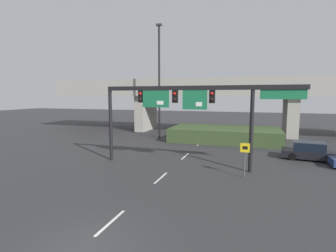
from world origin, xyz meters
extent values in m
plane|color=#2D2D30|center=(0.00, 0.00, 0.00)|extent=(160.00, 160.00, 0.00)
cube|color=silver|center=(0.00, 1.84, 0.00)|extent=(0.14, 2.40, 0.01)
cube|color=silver|center=(0.00, 8.25, 0.00)|extent=(0.14, 2.40, 0.01)
cube|color=silver|center=(0.00, 14.65, 0.00)|extent=(0.14, 2.40, 0.01)
cube|color=silver|center=(0.00, 21.06, 0.00)|extent=(0.14, 2.40, 0.01)
cube|color=silver|center=(0.00, 27.47, 0.00)|extent=(0.14, 2.40, 0.01)
cylinder|color=black|center=(-5.56, 11.50, 3.05)|extent=(0.28, 0.28, 6.11)
cylinder|color=black|center=(5.56, 11.50, 3.05)|extent=(0.28, 0.28, 6.11)
cube|color=black|center=(1.74, 11.50, 5.95)|extent=(14.61, 0.32, 0.32)
cube|color=black|center=(-2.78, 11.50, 5.31)|extent=(0.40, 0.28, 0.95)
sphere|color=red|center=(-2.78, 11.33, 5.53)|extent=(0.22, 0.22, 0.22)
sphere|color=black|center=(-2.78, 11.33, 5.10)|extent=(0.22, 0.22, 0.22)
cube|color=black|center=(0.00, 11.50, 5.31)|extent=(0.40, 0.28, 0.95)
sphere|color=red|center=(0.00, 11.33, 5.53)|extent=(0.22, 0.22, 0.22)
sphere|color=black|center=(0.00, 11.33, 5.10)|extent=(0.22, 0.22, 0.22)
cube|color=black|center=(2.78, 11.50, 5.31)|extent=(0.40, 0.28, 0.95)
sphere|color=red|center=(2.78, 11.33, 5.53)|extent=(0.22, 0.22, 0.22)
sphere|color=black|center=(2.78, 11.33, 5.10)|extent=(0.22, 0.22, 0.22)
cube|color=#196B42|center=(-1.53, 11.40, 5.13)|extent=(2.16, 0.08, 1.31)
cube|color=white|center=(-1.15, 11.35, 4.84)|extent=(0.54, 0.03, 0.29)
cube|color=#196B42|center=(1.53, 11.40, 5.08)|extent=(1.83, 0.08, 1.42)
cube|color=white|center=(1.85, 11.35, 4.76)|extent=(0.46, 0.03, 0.31)
cube|color=#196B42|center=(7.48, 11.44, 5.47)|extent=(2.88, 0.07, 0.64)
cylinder|color=#4C4C4C|center=(5.22, 10.02, 1.18)|extent=(0.08, 0.08, 2.36)
cube|color=yellow|center=(5.22, 9.97, 2.01)|extent=(0.60, 0.03, 0.60)
cube|color=black|center=(5.22, 9.95, 2.01)|extent=(0.33, 0.01, 0.21)
cylinder|color=black|center=(-5.60, 23.42, 6.88)|extent=(0.24, 0.24, 13.77)
cube|color=#333333|center=(-5.60, 23.42, 13.89)|extent=(0.70, 0.36, 0.24)
cube|color=#A39E93|center=(0.00, 30.37, 6.06)|extent=(48.59, 7.17, 1.52)
cube|color=#A39E93|center=(0.00, 26.98, 7.27)|extent=(48.59, 0.40, 0.90)
cube|color=#A39E93|center=(-10.33, 30.37, 2.65)|extent=(1.40, 5.74, 5.30)
cube|color=#A39E93|center=(10.33, 30.37, 2.65)|extent=(1.40, 5.74, 5.30)
cube|color=#384C28|center=(2.53, 23.94, 0.78)|extent=(12.51, 6.75, 1.56)
cube|color=black|center=(10.41, 16.74, 0.47)|extent=(4.81, 2.43, 0.62)
cube|color=black|center=(10.23, 16.77, 1.14)|extent=(2.59, 1.96, 0.72)
cylinder|color=black|center=(11.93, 17.36, 0.32)|extent=(0.66, 0.30, 0.64)
cylinder|color=black|center=(11.72, 15.75, 0.32)|extent=(0.66, 0.30, 0.64)
cylinder|color=black|center=(9.10, 17.74, 0.32)|extent=(0.66, 0.30, 0.64)
cylinder|color=black|center=(8.89, 16.13, 0.32)|extent=(0.66, 0.30, 0.64)
camera|label=1|loc=(5.64, -7.50, 5.42)|focal=28.00mm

